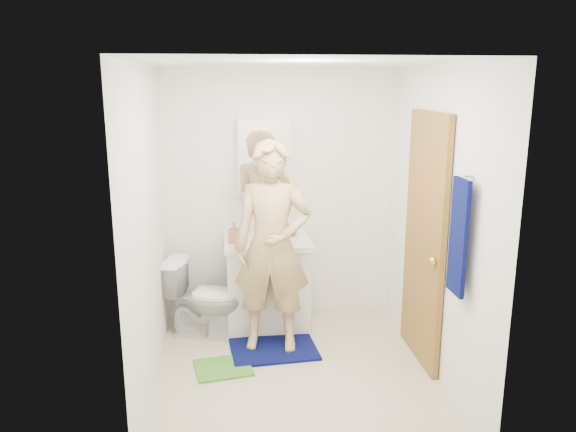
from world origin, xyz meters
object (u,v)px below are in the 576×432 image
object	(u,v)px
toothbrush_cup	(291,231)
man	(272,247)
soap_dispenser	(234,232)
vanity_cabinet	(268,286)
toilet	(205,297)
medicine_cabinet	(264,156)
towel	(459,237)

from	to	relation	value
toothbrush_cup	man	xyz separation A→B (m)	(-0.23, -0.59, 0.02)
soap_dispenser	vanity_cabinet	bearing A→B (deg)	14.60
vanity_cabinet	toilet	bearing A→B (deg)	-168.06
medicine_cabinet	man	world-z (taller)	medicine_cabinet
vanity_cabinet	man	world-z (taller)	man
medicine_cabinet	vanity_cabinet	bearing A→B (deg)	-90.00
vanity_cabinet	toilet	distance (m)	0.60
towel	toothbrush_cup	world-z (taller)	towel
toilet	man	distance (m)	0.89
towel	toilet	size ratio (longest dim) A/B	1.12
toothbrush_cup	man	distance (m)	0.64
medicine_cabinet	soap_dispenser	size ratio (longest dim) A/B	3.48
toilet	man	bearing A→B (deg)	-106.09
vanity_cabinet	man	xyz separation A→B (m)	(0.01, -0.47, 0.52)
vanity_cabinet	toilet	xyz separation A→B (m)	(-0.58, -0.12, -0.04)
medicine_cabinet	soap_dispenser	distance (m)	0.78
medicine_cabinet	man	xyz separation A→B (m)	(0.01, -0.70, -0.68)
toilet	soap_dispenser	distance (m)	0.66
vanity_cabinet	soap_dispenser	bearing A→B (deg)	-165.40
toilet	toothbrush_cup	bearing A→B (deg)	-58.88
toilet	toothbrush_cup	xyz separation A→B (m)	(0.82, 0.24, 0.54)
soap_dispenser	towel	bearing A→B (deg)	-43.55
medicine_cabinet	toothbrush_cup	xyz separation A→B (m)	(0.24, -0.10, -0.70)
man	soap_dispenser	bearing A→B (deg)	138.17
toothbrush_cup	man	size ratio (longest dim) A/B	0.06
soap_dispenser	man	size ratio (longest dim) A/B	0.11
towel	man	xyz separation A→B (m)	(-1.17, 1.01, -0.33)
soap_dispenser	man	bearing A→B (deg)	-52.23
toilet	soap_dispenser	xyz separation A→B (m)	(0.28, 0.05, 0.59)
towel	man	bearing A→B (deg)	139.24
vanity_cabinet	man	bearing A→B (deg)	-89.21
medicine_cabinet	toothbrush_cup	size ratio (longest dim) A/B	6.09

